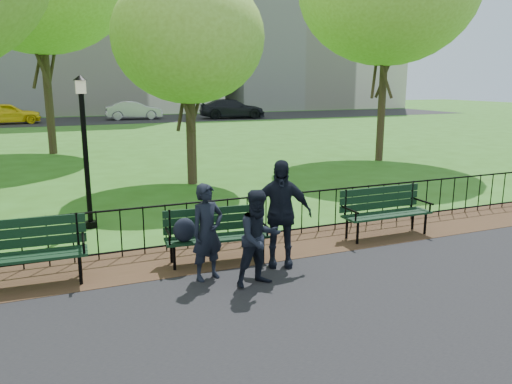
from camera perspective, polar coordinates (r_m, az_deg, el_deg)
name	(u,v)px	position (r m, az deg, el deg)	size (l,w,h in m)	color
ground	(235,287)	(7.77, -2.42, -10.80)	(120.00, 120.00, 0.00)	#306119
dirt_strip	(206,255)	(9.09, -5.74, -7.20)	(60.00, 1.60, 0.01)	#372716
far_street	(80,121)	(41.88, -19.46, 7.69)	(70.00, 9.00, 0.01)	black
iron_fence	(198,222)	(9.40, -6.70, -3.44)	(24.06, 0.06, 1.00)	black
apartment_east	(300,2)	(62.29, 5.07, 20.80)	(20.00, 15.00, 24.00)	beige
park_bench_main	(204,229)	(8.56, -5.91, -4.25)	(1.82, 0.72, 1.01)	black
park_bench_left_a	(19,246)	(8.42, -25.48, -5.57)	(1.99, 0.71, 1.11)	black
park_bench_right_a	(384,206)	(10.37, 14.43, -1.60)	(1.88, 0.59, 1.07)	black
lamppost	(85,147)	(10.95, -18.95, 4.89)	(0.29, 0.29, 3.20)	black
tree_near_e	(188,38)	(15.16, -7.73, 17.03)	(4.43, 4.43, 6.17)	#2D2116
person_left	(207,232)	(7.82, -5.58, -4.58)	(0.56, 0.37, 1.54)	black
person_mid	(259,238)	(7.57, 0.35, -5.29)	(0.73, 0.38, 1.49)	black
person_right	(280,213)	(8.34, 2.73, -2.44)	(1.06, 0.44, 1.82)	black
taxi	(7,113)	(40.59, -26.58, 8.05)	(1.82, 4.52, 1.54)	yellow
sedan_silver	(134,110)	(41.96, -13.81, 9.07)	(1.56, 4.47, 1.47)	#A3A5AA
sedan_dark	(232,109)	(42.00, -2.76, 9.49)	(2.21, 5.44, 1.58)	black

